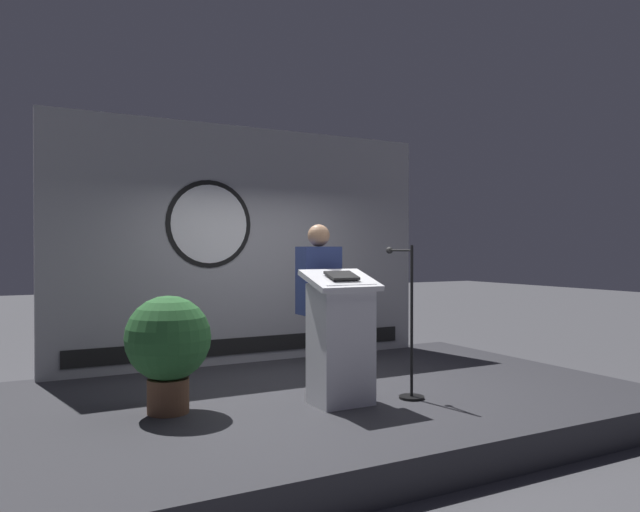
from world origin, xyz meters
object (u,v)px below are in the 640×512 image
object	(u,v)px
podium	(341,339)
microphone_stand	(408,344)
potted_plant	(168,343)
speaker_person	(319,307)

from	to	relation	value
podium	microphone_stand	bearing A→B (deg)	-8.13
podium	microphone_stand	size ratio (longest dim) A/B	0.84
microphone_stand	potted_plant	world-z (taller)	microphone_stand
podium	speaker_person	bearing A→B (deg)	86.65
podium	potted_plant	distance (m)	1.54
podium	potted_plant	size ratio (longest dim) A/B	1.21
speaker_person	potted_plant	world-z (taller)	speaker_person
podium	speaker_person	world-z (taller)	speaker_person
potted_plant	speaker_person	bearing A→B (deg)	1.17
podium	microphone_stand	distance (m)	0.71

